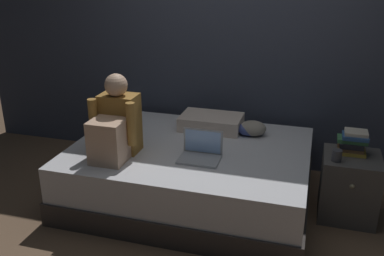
{
  "coord_description": "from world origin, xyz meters",
  "views": [
    {
      "loc": [
        0.75,
        -2.9,
        1.96
      ],
      "look_at": [
        -0.13,
        0.1,
        0.74
      ],
      "focal_mm": 40.46,
      "sensor_mm": 36.0,
      "label": 1
    }
  ],
  "objects": [
    {
      "name": "pillow",
      "position": [
        -0.13,
        0.75,
        0.56
      ],
      "size": [
        0.56,
        0.36,
        0.13
      ],
      "primitive_type": "cube",
      "color": "beige",
      "rests_on": "bed"
    },
    {
      "name": "book_stack",
      "position": [
        1.09,
        0.45,
        0.62
      ],
      "size": [
        0.23,
        0.17,
        0.19
      ],
      "color": "gold",
      "rests_on": "nightstand"
    },
    {
      "name": "person_sitting",
      "position": [
        -0.72,
        -0.02,
        0.74
      ],
      "size": [
        0.39,
        0.44,
        0.66
      ],
      "color": "olive",
      "rests_on": "bed"
    },
    {
      "name": "wall_back",
      "position": [
        0.0,
        1.2,
        1.35
      ],
      "size": [
        5.6,
        0.1,
        2.7
      ],
      "primitive_type": "cube",
      "color": "#383D4C",
      "rests_on": "ground_plane"
    },
    {
      "name": "clothes_pile",
      "position": [
        0.25,
        0.7,
        0.56
      ],
      "size": [
        0.26,
        0.2,
        0.13
      ],
      "color": "#3D4C8E",
      "rests_on": "bed"
    },
    {
      "name": "bed",
      "position": [
        -0.2,
        0.3,
        0.24
      ],
      "size": [
        2.0,
        1.5,
        0.49
      ],
      "color": "#332D2B",
      "rests_on": "ground_plane"
    },
    {
      "name": "laptop",
      "position": [
        -0.06,
        0.1,
        0.55
      ],
      "size": [
        0.32,
        0.23,
        0.22
      ],
      "color": "#9EA0A5",
      "rests_on": "bed"
    },
    {
      "name": "mug",
      "position": [
        0.97,
        0.28,
        0.57
      ],
      "size": [
        0.08,
        0.08,
        0.09
      ],
      "primitive_type": "cylinder",
      "color": "#3D3D42",
      "rests_on": "nightstand"
    },
    {
      "name": "ground_plane",
      "position": [
        0.0,
        0.0,
        0.0
      ],
      "size": [
        8.0,
        8.0,
        0.0
      ],
      "primitive_type": "plane",
      "color": "brown"
    },
    {
      "name": "nightstand",
      "position": [
        1.1,
        0.4,
        0.26
      ],
      "size": [
        0.44,
        0.46,
        0.53
      ],
      "color": "#474442",
      "rests_on": "ground_plane"
    }
  ]
}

